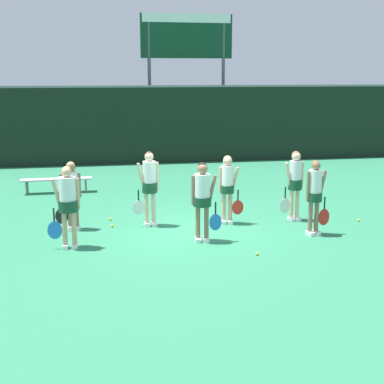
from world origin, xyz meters
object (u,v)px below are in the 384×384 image
object	(u,v)px
player_0	(68,200)
tennis_ball_1	(257,254)
tennis_ball_2	(234,211)
player_2	(315,192)
bench_courtside	(56,180)
tennis_ball_4	(112,226)
scoreboard	(187,47)
player_1	(203,195)
player_6	(295,180)
player_4	(149,182)
player_3	(72,190)
player_5	(228,184)
tennis_ball_0	(110,219)
tennis_ball_3	(359,220)

from	to	relation	value
player_0	tennis_ball_1	distance (m)	4.03
tennis_ball_2	player_2	bearing A→B (deg)	-60.37
bench_courtside	tennis_ball_4	size ratio (longest dim) A/B	32.06
scoreboard	player_1	world-z (taller)	scoreboard
player_6	tennis_ball_1	size ratio (longest dim) A/B	25.18
player_4	tennis_ball_1	distance (m)	3.33
player_0	player_3	world-z (taller)	player_0
player_5	player_6	world-z (taller)	player_6
player_3	player_6	bearing A→B (deg)	-11.01
player_0	tennis_ball_0	bearing A→B (deg)	67.01
bench_courtside	player_1	xyz separation A→B (m)	(3.47, -5.51, 0.66)
player_1	tennis_ball_4	xyz separation A→B (m)	(-1.91, 1.44, -1.01)
tennis_ball_3	tennis_ball_0	bearing A→B (deg)	168.87
player_1	player_5	bearing A→B (deg)	59.44
player_6	tennis_ball_3	world-z (taller)	player_6
player_3	player_4	xyz separation A→B (m)	(1.80, 0.00, 0.12)
tennis_ball_4	tennis_ball_0	bearing A→B (deg)	93.18
bench_courtside	player_4	xyz separation A→B (m)	(2.46, -4.08, 0.67)
player_0	player_3	xyz separation A→B (m)	(0.02, 1.37, -0.09)
player_0	player_6	size ratio (longest dim) A/B	1.00
bench_courtside	player_4	world-z (taller)	player_4
tennis_ball_0	tennis_ball_3	distance (m)	6.16
player_5	tennis_ball_4	bearing A→B (deg)	-175.11
player_1	player_2	size ratio (longest dim) A/B	1.02
player_3	tennis_ball_2	bearing A→B (deg)	2.56
player_1	tennis_ball_1	xyz separation A→B (m)	(0.91, -1.10, -1.01)
tennis_ball_2	tennis_ball_0	bearing A→B (deg)	-175.77
player_6	tennis_ball_1	distance (m)	3.06
scoreboard	tennis_ball_2	distance (m)	10.27
player_1	player_3	world-z (taller)	player_1
player_4	player_6	bearing A→B (deg)	-8.23
player_5	player_0	bearing A→B (deg)	-153.33
scoreboard	bench_courtside	size ratio (longest dim) A/B	2.78
player_4	tennis_ball_0	distance (m)	1.53
player_1	tennis_ball_2	size ratio (longest dim) A/B	25.07
player_2	tennis_ball_3	size ratio (longest dim) A/B	23.92
player_4	bench_courtside	bearing A→B (deg)	115.16
player_2	player_3	world-z (taller)	player_2
tennis_ball_3	player_5	bearing A→B (deg)	172.70
tennis_ball_3	player_1	bearing A→B (deg)	-168.00
player_1	tennis_ball_0	bearing A→B (deg)	136.65
bench_courtside	player_2	world-z (taller)	player_2
tennis_ball_0	tennis_ball_2	xyz separation A→B (m)	(3.24, 0.24, 0.00)
bench_courtside	player_0	xyz separation A→B (m)	(0.64, -5.46, 0.64)
scoreboard	player_3	bearing A→B (deg)	-113.44
player_3	tennis_ball_4	xyz separation A→B (m)	(0.90, 0.02, -0.91)
player_2	player_6	distance (m)	1.23
player_1	tennis_ball_2	bearing A→B (deg)	63.99
player_1	tennis_ball_3	distance (m)	4.31
tennis_ball_0	tennis_ball_4	distance (m)	0.62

